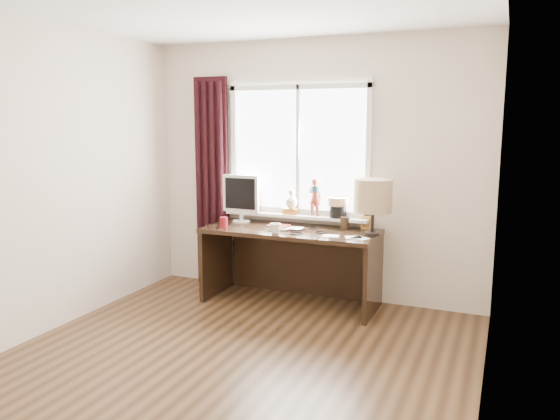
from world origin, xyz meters
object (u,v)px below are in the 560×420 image
at_px(desk, 294,251).
at_px(table_lamp, 373,196).
at_px(laptop, 287,228).
at_px(monitor, 241,196).
at_px(red_cup, 224,222).
at_px(mug, 275,228).

height_order(desk, table_lamp, table_lamp).
bearing_deg(laptop, table_lamp, 5.86).
xyz_separation_m(laptop, monitor, (-0.59, 0.19, 0.27)).
xyz_separation_m(red_cup, desk, (0.64, 0.27, -0.30)).
height_order(red_cup, desk, red_cup).
height_order(desk, monitor, monitor).
height_order(laptop, monitor, monitor).
relative_size(mug, table_lamp, 0.19).
bearing_deg(red_cup, mug, -6.86).
xyz_separation_m(mug, red_cup, (-0.59, 0.07, 0.00)).
bearing_deg(laptop, mug, -97.18).
height_order(mug, desk, mug).
relative_size(laptop, red_cup, 3.17).
height_order(laptop, red_cup, red_cup).
relative_size(red_cup, monitor, 0.21).
distance_m(laptop, desk, 0.29).
distance_m(laptop, red_cup, 0.64).
relative_size(mug, red_cup, 0.98).
relative_size(red_cup, table_lamp, 0.20).
distance_m(desk, table_lamp, 1.01).
distance_m(mug, red_cup, 0.59).
bearing_deg(table_lamp, laptop, -176.04).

